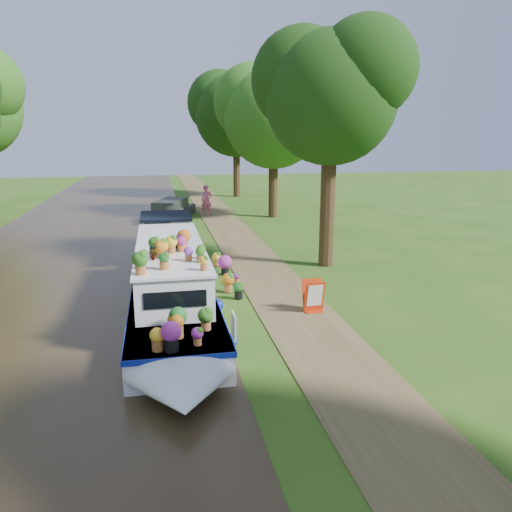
# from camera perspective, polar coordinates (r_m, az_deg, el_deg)

# --- Properties ---
(ground) EXTENTS (100.00, 100.00, 0.00)m
(ground) POSITION_cam_1_polar(r_m,az_deg,el_deg) (15.94, -1.52, -4.41)
(ground) COLOR #2A4D13
(ground) RESTS_ON ground
(canal_water) EXTENTS (10.00, 100.00, 0.02)m
(canal_water) POSITION_cam_1_polar(r_m,az_deg,el_deg) (16.10, -23.16, -5.32)
(canal_water) COLOR #2E2314
(canal_water) RESTS_ON ground
(towpath) EXTENTS (2.20, 100.00, 0.03)m
(towpath) POSITION_cam_1_polar(r_m,az_deg,el_deg) (16.17, 2.68, -4.10)
(towpath) COLOR brown
(towpath) RESTS_ON ground
(plant_boat) EXTENTS (2.29, 13.52, 2.29)m
(plant_boat) POSITION_cam_1_polar(r_m,az_deg,el_deg) (14.76, -9.68, -2.63)
(plant_boat) COLOR white
(plant_boat) RESTS_ON canal_water
(tree_near_overhang) EXTENTS (5.52, 5.28, 8.99)m
(tree_near_overhang) POSITION_cam_1_polar(r_m,az_deg,el_deg) (19.16, 8.52, 18.47)
(tree_near_overhang) COLOR #322110
(tree_near_overhang) RESTS_ON ground
(tree_near_mid) EXTENTS (6.90, 6.60, 9.40)m
(tree_near_mid) POSITION_cam_1_polar(r_m,az_deg,el_deg) (30.87, 1.98, 16.40)
(tree_near_mid) COLOR #322110
(tree_near_mid) RESTS_ON ground
(tree_near_far) EXTENTS (7.59, 7.26, 10.30)m
(tree_near_far) POSITION_cam_1_polar(r_m,az_deg,el_deg) (41.60, -2.33, 16.51)
(tree_near_far) COLOR #322110
(tree_near_far) RESTS_ON ground
(second_boat) EXTENTS (3.40, 6.45, 1.18)m
(second_boat) POSITION_cam_1_polar(r_m,az_deg,el_deg) (30.63, -9.71, 5.06)
(second_boat) COLOR black
(second_boat) RESTS_ON canal_water
(sandwich_board) EXTENTS (0.59, 0.50, 0.92)m
(sandwich_board) POSITION_cam_1_polar(r_m,az_deg,el_deg) (14.32, 6.58, -4.72)
(sandwich_board) COLOR red
(sandwich_board) RESTS_ON towpath
(pedestrian_pink) EXTENTS (0.77, 0.58, 1.90)m
(pedestrian_pink) POSITION_cam_1_polar(r_m,az_deg,el_deg) (31.52, -5.68, 6.34)
(pedestrian_pink) COLOR #E96083
(pedestrian_pink) RESTS_ON towpath
(verge_plant) EXTENTS (0.36, 0.31, 0.40)m
(verge_plant) POSITION_cam_1_polar(r_m,az_deg,el_deg) (17.93, -4.64, -1.73)
(verge_plant) COLOR #28651E
(verge_plant) RESTS_ON ground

